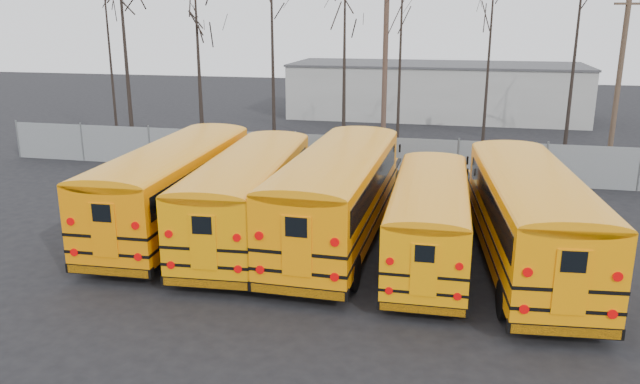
% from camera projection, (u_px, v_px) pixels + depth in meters
% --- Properties ---
extents(ground, '(120.00, 120.00, 0.00)m').
position_uv_depth(ground, '(321.00, 270.00, 19.51)').
color(ground, black).
rests_on(ground, ground).
extents(fence, '(40.00, 0.04, 2.00)m').
position_uv_depth(fence, '(374.00, 157.00, 30.50)').
color(fence, gray).
rests_on(fence, ground).
extents(distant_building, '(22.00, 8.00, 4.00)m').
position_uv_depth(distant_building, '(435.00, 91.00, 48.58)').
color(distant_building, '#AEADA8').
rests_on(distant_building, ground).
extents(bus_a, '(3.13, 11.78, 3.27)m').
position_uv_depth(bus_a, '(176.00, 179.00, 22.68)').
color(bus_a, black).
rests_on(bus_a, ground).
extents(bus_b, '(3.33, 11.41, 3.15)m').
position_uv_depth(bus_b, '(250.00, 188.00, 21.74)').
color(bus_b, black).
rests_on(bus_b, ground).
extents(bus_c, '(3.01, 12.11, 3.37)m').
position_uv_depth(bus_c, '(339.00, 188.00, 21.37)').
color(bus_c, black).
rests_on(bus_c, ground).
extents(bus_d, '(2.51, 10.08, 2.81)m').
position_uv_depth(bus_d, '(430.00, 212.00, 19.81)').
color(bus_d, black).
rests_on(bus_d, ground).
extents(bus_e, '(3.74, 11.77, 3.24)m').
position_uv_depth(bus_e, '(529.00, 209.00, 19.23)').
color(bus_e, black).
rests_on(bus_e, ground).
extents(utility_pole_left, '(1.65, 0.29, 9.24)m').
position_uv_depth(utility_pole_left, '(385.00, 71.00, 34.09)').
color(utility_pole_left, '#4C372B').
rests_on(utility_pole_left, ground).
extents(utility_pole_right, '(1.50, 0.71, 8.83)m').
position_uv_depth(utility_pole_right, '(619.00, 78.00, 32.59)').
color(utility_pole_right, '#4D3A2B').
rests_on(utility_pole_right, ground).
extents(tree_0, '(0.26, 0.26, 12.77)m').
position_uv_depth(tree_0, '(108.00, 38.00, 37.39)').
color(tree_0, black).
rests_on(tree_0, ground).
extents(tree_1, '(0.26, 0.26, 12.70)m').
position_uv_depth(tree_1, '(124.00, 41.00, 33.77)').
color(tree_1, black).
rests_on(tree_1, ground).
extents(tree_2, '(0.26, 0.26, 9.53)m').
position_uv_depth(tree_2, '(199.00, 70.00, 34.48)').
color(tree_2, black).
rests_on(tree_2, ground).
extents(tree_3, '(0.26, 0.26, 12.96)m').
position_uv_depth(tree_3, '(272.00, 37.00, 35.11)').
color(tree_3, black).
rests_on(tree_3, ground).
extents(tree_4, '(0.26, 0.26, 10.18)m').
position_uv_depth(tree_4, '(344.00, 67.00, 32.40)').
color(tree_4, black).
rests_on(tree_4, ground).
extents(tree_5, '(0.26, 0.26, 11.99)m').
position_uv_depth(tree_5, '(400.00, 50.00, 31.59)').
color(tree_5, black).
rests_on(tree_5, ground).
extents(tree_6, '(0.26, 0.26, 11.10)m').
position_uv_depth(tree_6, '(489.00, 58.00, 31.97)').
color(tree_6, black).
rests_on(tree_6, ground).
extents(tree_7, '(0.26, 0.26, 11.16)m').
position_uv_depth(tree_7, '(574.00, 58.00, 31.98)').
color(tree_7, black).
rests_on(tree_7, ground).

